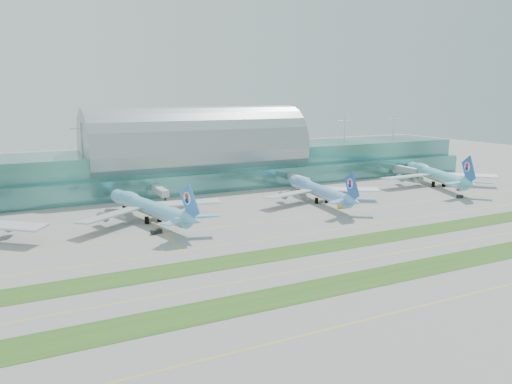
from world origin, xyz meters
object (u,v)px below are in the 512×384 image
terminal (197,159)px  airliner_c (318,189)px  airliner_d (435,174)px  airliner_b (148,206)px

terminal → airliner_c: (36.14, -66.50, -8.50)m
terminal → airliner_d: terminal is taller
airliner_b → airliner_c: size_ratio=1.04×
airliner_b → terminal: bearing=42.8°
terminal → airliner_d: 131.93m
terminal → airliner_d: (117.22, -60.03, -7.84)m
airliner_c → airliner_d: size_ratio=0.93×
airliner_b → airliner_d: bearing=-11.0°
terminal → airliner_b: 80.85m
airliner_c → airliner_d: 81.34m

